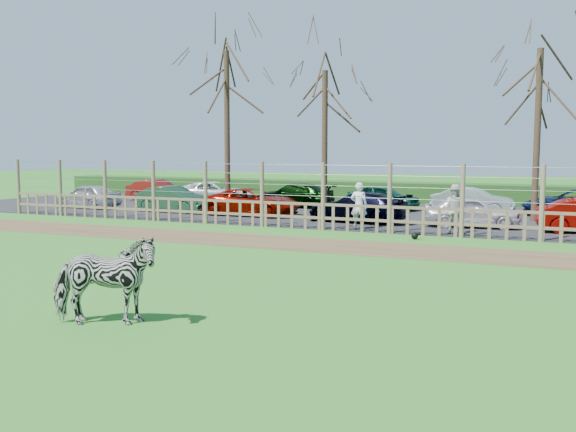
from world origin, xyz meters
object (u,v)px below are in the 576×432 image
at_px(car_2, 253,202).
at_px(car_10, 383,197).
at_px(car_1, 173,199).
at_px(tree_right, 539,93).
at_px(tree_mid, 325,107).
at_px(car_0, 88,196).
at_px(visitor_b, 454,209).
at_px(tree_left, 227,92).
at_px(crow, 415,236).
at_px(car_12, 574,203).
at_px(car_11, 473,201).
at_px(visitor_a, 359,206).
at_px(car_4, 472,211).
at_px(car_8, 215,193).
at_px(car_9, 294,195).
at_px(car_7, 157,190).
at_px(zebra, 104,280).
at_px(car_3, 358,207).

distance_m(car_2, car_10, 6.76).
bearing_deg(car_1, tree_right, -77.10).
xyz_separation_m(tree_mid, car_0, (-11.75, -2.30, -4.23)).
bearing_deg(car_1, visitor_b, -97.83).
xyz_separation_m(tree_left, crow, (10.16, -5.54, -5.49)).
bearing_deg(car_12, car_11, -79.08).
bearing_deg(visitor_a, tree_left, -30.48).
xyz_separation_m(car_2, car_4, (9.54, -0.53, 0.00)).
distance_m(tree_left, car_8, 6.51).
bearing_deg(car_10, visitor_b, -142.40).
relative_size(car_8, car_12, 1.00).
relative_size(car_8, car_9, 1.04).
bearing_deg(tree_left, car_12, 14.57).
height_order(car_1, car_7, same).
xyz_separation_m(tree_right, car_4, (-2.04, -3.23, -4.60)).
bearing_deg(car_2, tree_left, 58.79).
relative_size(car_1, car_9, 0.88).
relative_size(crow, car_2, 0.07).
relative_size(zebra, crow, 5.97).
relative_size(tree_left, car_8, 1.82).
xyz_separation_m(zebra, visitor_a, (0.09, 14.10, 0.12)).
height_order(car_4, car_7, same).
bearing_deg(tree_mid, car_10, 53.45).
bearing_deg(zebra, car_1, 4.67).
distance_m(car_4, car_11, 5.08).
xyz_separation_m(tree_left, car_11, (10.81, 3.30, -4.98)).
distance_m(car_3, car_7, 14.60).
distance_m(car_1, car_4, 13.64).
xyz_separation_m(car_0, car_4, (18.72, -0.43, 0.00)).
xyz_separation_m(visitor_b, car_9, (-9.11, 7.07, -0.26)).
relative_size(tree_right, zebra, 3.99).
relative_size(car_1, car_11, 1.00).
distance_m(visitor_a, car_2, 6.37).
distance_m(car_7, car_11, 17.36).
xyz_separation_m(visitor_b, car_11, (-0.31, 7.09, -0.26)).
bearing_deg(car_0, car_12, 106.98).
bearing_deg(car_8, car_2, -138.93).
distance_m(tree_right, car_8, 16.84).
bearing_deg(visitor_b, tree_mid, -28.08).
height_order(crow, car_1, car_1).
relative_size(car_10, car_11, 0.97).
relative_size(car_2, car_4, 1.23).
bearing_deg(car_0, car_3, 91.66).
bearing_deg(car_0, car_4, 92.50).
distance_m(visitor_b, car_8, 15.44).
bearing_deg(car_10, car_12, -82.67).
xyz_separation_m(car_11, car_12, (4.20, 0.60, 0.00)).
relative_size(tree_left, zebra, 4.27).
distance_m(visitor_b, car_0, 18.54).
bearing_deg(car_0, car_11, 108.12).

